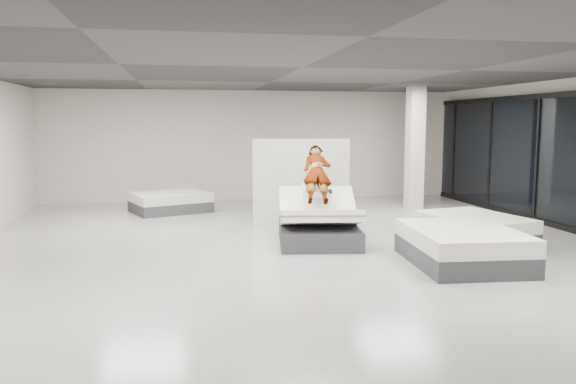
% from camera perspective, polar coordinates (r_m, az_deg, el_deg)
% --- Properties ---
extents(room, '(14.00, 14.04, 3.20)m').
position_cam_1_polar(room, '(9.71, 1.42, 3.10)').
color(room, '#B2B0A8').
rests_on(room, ground).
extents(hero_bed, '(1.74, 2.15, 1.12)m').
position_cam_1_polar(hero_bed, '(10.68, 3.11, -3.22)').
color(hero_bed, '#38393D').
rests_on(hero_bed, floor).
extents(person, '(0.74, 1.32, 1.44)m').
position_cam_1_polar(person, '(10.87, 2.99, 1.14)').
color(person, slate).
rests_on(person, hero_bed).
extents(remote, '(0.07, 0.15, 0.08)m').
position_cam_1_polar(remote, '(10.56, 4.35, 0.05)').
color(remote, black).
rests_on(remote, person).
extents(divider_panel, '(2.09, 0.52, 1.92)m').
position_cam_1_polar(divider_panel, '(12.30, 1.32, 0.95)').
color(divider_panel, silver).
rests_on(divider_panel, floor).
extents(flat_bed_right_far, '(1.80, 2.17, 0.53)m').
position_cam_1_polar(flat_bed_right_far, '(11.22, 18.37, -3.61)').
color(flat_bed_right_far, '#38393D').
rests_on(flat_bed_right_far, floor).
extents(flat_bed_right_near, '(1.75, 2.24, 0.58)m').
position_cam_1_polar(flat_bed_right_near, '(9.50, 17.28, -5.29)').
color(flat_bed_right_near, '#38393D').
rests_on(flat_bed_right_near, floor).
extents(flat_bed_left_far, '(2.18, 1.93, 0.50)m').
position_cam_1_polar(flat_bed_left_far, '(14.63, -11.85, -1.02)').
color(flat_bed_left_far, '#38393D').
rests_on(flat_bed_left_far, floor).
extents(column, '(0.40, 0.40, 3.20)m').
position_cam_1_polar(column, '(15.23, 12.76, 4.37)').
color(column, silver).
rests_on(column, floor).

